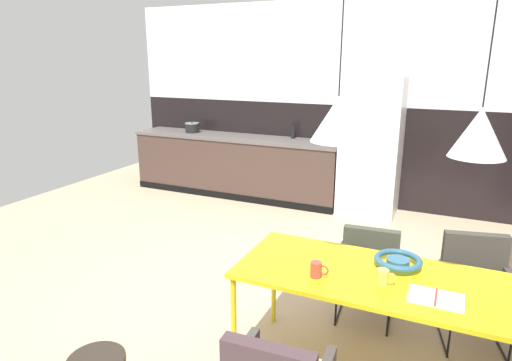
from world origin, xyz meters
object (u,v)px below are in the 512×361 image
object	(u,v)px
open_book	(436,298)
pendant_lamp_over_table_near	(338,119)
armchair_by_stool	(476,278)
bottle_wine_green	(320,137)
dining_table	(390,285)
cooking_pot	(192,128)
mug_dark_espresso	(383,277)
bottle_oil_tall	(293,131)
fruit_bowl	(398,261)
refrigerator_column	(371,147)
mug_white_ceramic	(317,270)
pendant_lamp_over_table_far	(479,132)
armchair_far_side	(368,262)

from	to	relation	value
open_book	pendant_lamp_over_table_near	world-z (taller)	pendant_lamp_over_table_near
armchair_by_stool	bottle_wine_green	xyz separation A→B (m)	(-1.95, 2.46, 0.51)
dining_table	cooking_pot	bearing A→B (deg)	136.98
mug_dark_espresso	bottle_oil_tall	world-z (taller)	bottle_oil_tall
pendant_lamp_over_table_near	fruit_bowl	bearing A→B (deg)	21.27
armchair_by_stool	pendant_lamp_over_table_near	size ratio (longest dim) A/B	0.67
fruit_bowl	refrigerator_column	bearing A→B (deg)	103.81
mug_white_ceramic	bottle_wine_green	bearing A→B (deg)	106.60
armchair_by_stool	dining_table	bearing A→B (deg)	42.76
refrigerator_column	open_book	distance (m)	3.59
open_book	dining_table	bearing A→B (deg)	151.51
dining_table	fruit_bowl	bearing A→B (deg)	83.06
fruit_bowl	pendant_lamp_over_table_far	distance (m)	0.96
mug_dark_espresso	refrigerator_column	bearing A→B (deg)	101.93
dining_table	open_book	xyz separation A→B (m)	(0.27, -0.15, 0.05)
pendant_lamp_over_table_far	armchair_by_stool	bearing A→B (deg)	79.03
pendant_lamp_over_table_near	mug_dark_espresso	bearing A→B (deg)	-17.72
refrigerator_column	fruit_bowl	world-z (taller)	refrigerator_column
armchair_far_side	bottle_wine_green	bearing A→B (deg)	-68.70
mug_white_ceramic	pendant_lamp_over_table_near	bearing A→B (deg)	79.32
pendant_lamp_over_table_near	bottle_oil_tall	bearing A→B (deg)	113.87
dining_table	pendant_lamp_over_table_near	bearing A→B (deg)	177.84
bottle_wine_green	pendant_lamp_over_table_far	distance (m)	3.73
open_book	armchair_by_stool	bearing A→B (deg)	74.45
bottle_oil_tall	pendant_lamp_over_table_far	size ratio (longest dim) A/B	0.20
dining_table	fruit_bowl	size ratio (longest dim) A/B	6.28
refrigerator_column	pendant_lamp_over_table_far	distance (m)	3.53
dining_table	cooking_pot	size ratio (longest dim) A/B	8.55
fruit_bowl	armchair_by_stool	bearing A→B (deg)	49.66
bottle_oil_tall	pendant_lamp_over_table_near	bearing A→B (deg)	-66.13
bottle_wine_green	bottle_oil_tall	size ratio (longest dim) A/B	0.96
bottle_wine_green	pendant_lamp_over_table_near	distance (m)	3.45
mug_white_ceramic	bottle_oil_tall	size ratio (longest dim) A/B	0.47
mug_dark_espresso	bottle_wine_green	world-z (taller)	bottle_wine_green
fruit_bowl	cooking_pot	bearing A→B (deg)	138.65
open_book	mug_dark_espresso	bearing A→B (deg)	170.76
refrigerator_column	pendant_lamp_over_table_near	distance (m)	3.39
open_book	bottle_wine_green	bearing A→B (deg)	116.78
armchair_far_side	open_book	distance (m)	1.10
fruit_bowl	pendant_lamp_over_table_near	bearing A→B (deg)	-158.73
armchair_far_side	mug_white_ceramic	world-z (taller)	mug_white_ceramic
armchair_by_stool	refrigerator_column	bearing A→B (deg)	-76.13
dining_table	cooking_pot	world-z (taller)	cooking_pot
mug_white_ceramic	bottle_wine_green	xyz separation A→B (m)	(-1.01, 3.40, 0.20)
refrigerator_column	open_book	size ratio (longest dim) A/B	6.24
armchair_by_stool	pendant_lamp_over_table_far	bearing A→B (deg)	66.24
mug_white_ceramic	armchair_by_stool	bearing A→B (deg)	44.95
refrigerator_column	mug_dark_espresso	size ratio (longest dim) A/B	15.44
armchair_far_side	cooking_pot	bearing A→B (deg)	-41.88
fruit_bowl	open_book	world-z (taller)	fruit_bowl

